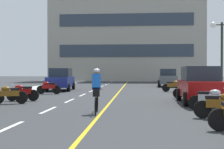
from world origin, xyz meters
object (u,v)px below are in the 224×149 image
parked_car_near (200,85)px  motorcycle_6 (188,90)px  motorcycle_4 (10,94)px  motorcycle_7 (49,87)px  cyclist_rider (96,90)px  motorcycle_3 (210,99)px  parked_car_far (168,78)px  motorcycle_2 (220,105)px  motorcycle_5 (22,92)px  motorcycle_8 (173,86)px  parked_car_mid (61,79)px  street_lamp_mid (222,41)px

parked_car_near → motorcycle_6: (-0.14, 2.62, -0.44)m
motorcycle_4 → motorcycle_6: same height
motorcycle_7 → cyclist_rider: (4.56, -9.46, 0.41)m
motorcycle_3 → cyclist_rider: bearing=-165.6°
parked_car_far → motorcycle_4: 19.81m
parked_car_far → motorcycle_2: size_ratio=2.52×
motorcycle_4 → cyclist_rider: (4.62, -2.99, 0.41)m
parked_car_near → motorcycle_7: size_ratio=2.49×
motorcycle_2 → motorcycle_5: bearing=148.0°
parked_car_near → cyclist_rider: parked_car_near is taller
motorcycle_7 → parked_car_near: bearing=-30.9°
parked_car_far → motorcycle_3: bearing=-90.7°
motorcycle_8 → parked_car_mid: bearing=173.9°
motorcycle_4 → cyclist_rider: cyclist_rider is taller
motorcycle_2 → motorcycle_7: (-8.82, 10.50, 0.00)m
parked_car_mid → motorcycle_5: bearing=-89.1°
motorcycle_8 → motorcycle_5: bearing=-137.9°
motorcycle_4 → motorcycle_5: size_ratio=0.98×
parked_car_near → motorcycle_2: (-0.34, -5.02, -0.44)m
motorcycle_6 → cyclist_rider: 7.98m
parked_car_near → motorcycle_8: parked_car_near is taller
street_lamp_mid → motorcycle_6: (-2.48, -2.15, -3.07)m
motorcycle_4 → motorcycle_8: (8.94, 9.46, 0.00)m
street_lamp_mid → motorcycle_3: size_ratio=2.73×
parked_car_mid → cyclist_rider: (4.68, -13.42, -0.03)m
parked_car_mid → motorcycle_7: parked_car_mid is taller
motorcycle_4 → motorcycle_8: 13.02m
motorcycle_5 → motorcycle_8: size_ratio=1.00×
motorcycle_3 → parked_car_mid: bearing=126.6°
street_lamp_mid → parked_car_mid: (-11.62, 4.66, -2.63)m
parked_car_mid → motorcycle_7: 3.99m
cyclist_rider → parked_car_far: bearing=77.1°
parked_car_mid → motorcycle_8: bearing=-6.1°
motorcycle_2 → motorcycle_8: size_ratio=1.00×
motorcycle_4 → motorcycle_8: same height
street_lamp_mid → parked_car_far: (-2.26, 11.72, -2.63)m
parked_car_far → parked_car_near: bearing=-90.3°
motorcycle_4 → motorcycle_5: same height
motorcycle_6 → motorcycle_8: 5.85m
motorcycle_2 → motorcycle_6: size_ratio=1.00×
parked_car_near → motorcycle_2: bearing=-93.8°
motorcycle_2 → motorcycle_5: size_ratio=1.00×
parked_car_mid → motorcycle_4: size_ratio=2.60×
parked_car_near → motorcycle_4: 9.29m
motorcycle_2 → motorcycle_4: bearing=155.6°
motorcycle_7 → cyclist_rider: size_ratio=0.96×
motorcycle_8 → motorcycle_4: bearing=-133.4°
motorcycle_5 → motorcycle_7: size_ratio=1.00×
parked_car_mid → motorcycle_4: (0.06, -10.43, -0.44)m
motorcycle_2 → motorcycle_3: (0.17, 2.18, 0.00)m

